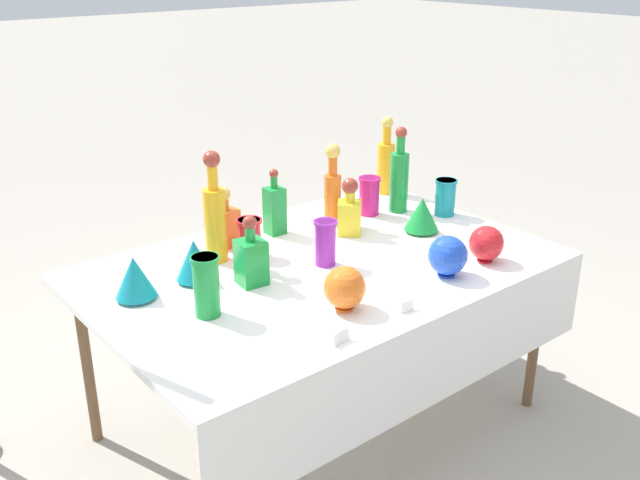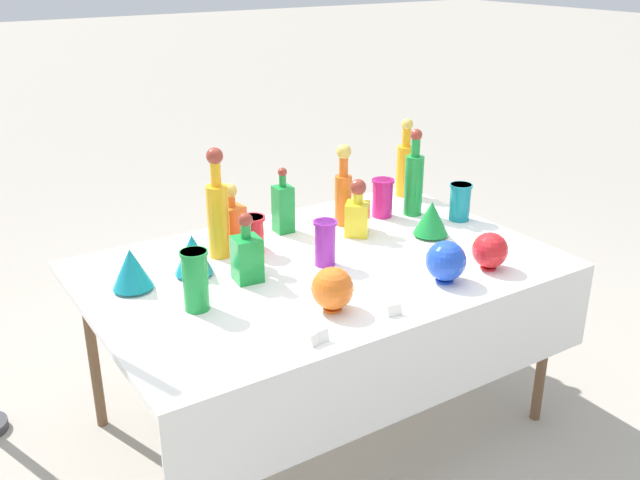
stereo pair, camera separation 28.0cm
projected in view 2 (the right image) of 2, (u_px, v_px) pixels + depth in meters
ground_plane at (320, 421)px, 3.13m from camera, size 40.00×40.00×0.00m
display_table at (326, 279)px, 2.83m from camera, size 1.82×1.20×0.76m
tall_bottle_0 at (405, 165)px, 3.56m from camera, size 0.09×0.09×0.39m
tall_bottle_1 at (343, 190)px, 3.18m from camera, size 0.08×0.08×0.37m
tall_bottle_2 at (218, 212)px, 2.84m from camera, size 0.09×0.09×0.45m
tall_bottle_3 at (414, 180)px, 3.30m from camera, size 0.09×0.09×0.41m
square_decanter_0 at (247, 255)px, 2.66m from camera, size 0.11×0.11×0.27m
square_decanter_1 at (231, 219)px, 3.01m from camera, size 0.11×0.11×0.26m
square_decanter_2 at (357, 212)px, 3.08m from camera, size 0.14×0.14×0.25m
square_decanter_3 at (283, 207)px, 3.11m from camera, size 0.08×0.08×0.29m
slender_vase_0 at (195, 279)px, 2.44m from camera, size 0.10×0.10×0.22m
slender_vase_1 at (325, 241)px, 2.79m from camera, size 0.10×0.10×0.18m
slender_vase_2 at (253, 233)px, 2.91m from camera, size 0.11×0.11×0.16m
slender_vase_3 at (460, 201)px, 3.26m from camera, size 0.10×0.10×0.17m
slender_vase_4 at (383, 197)px, 3.30m from camera, size 0.11×0.11×0.18m
fluted_vase_0 at (193, 254)px, 2.71m from camera, size 0.15×0.15×0.17m
fluted_vase_1 at (431, 218)px, 3.08m from camera, size 0.15×0.15×0.16m
fluted_vase_2 at (131, 268)px, 2.59m from camera, size 0.15×0.15×0.16m
round_bowl_0 at (446, 261)px, 2.66m from camera, size 0.15×0.15×0.16m
round_bowl_1 at (332, 288)px, 2.45m from camera, size 0.15×0.15×0.16m
round_bowl_2 at (490, 250)px, 2.77m from camera, size 0.14×0.14×0.15m
price_tag_left at (322, 336)px, 2.27m from camera, size 0.05×0.02×0.04m
price_tag_center at (316, 339)px, 2.25m from camera, size 0.05×0.03×0.04m
price_tag_right at (395, 310)px, 2.43m from camera, size 0.06×0.02×0.04m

